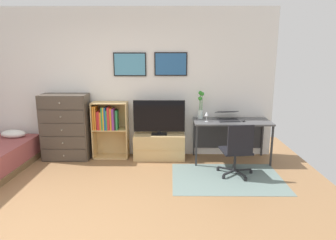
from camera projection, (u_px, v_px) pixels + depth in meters
ground_plane at (69, 223)px, 3.45m from camera, size 7.20×7.20×0.00m
wall_back_with_posters at (108, 83)px, 5.52m from camera, size 6.12×0.09×2.70m
area_rug at (227, 178)px, 4.66m from camera, size 1.70×1.20×0.01m
dresser at (66, 127)px, 5.42m from camera, size 0.83×0.46×1.19m
bookshelf at (108, 124)px, 5.46m from camera, size 0.64×0.30×1.04m
tv_stand at (159, 146)px, 5.50m from camera, size 0.92×0.41×0.46m
television at (159, 117)px, 5.36m from camera, size 0.92×0.16×0.63m
desk at (231, 127)px, 5.38m from camera, size 1.34×0.60×0.74m
office_chair at (238, 149)px, 4.64m from camera, size 0.57×0.58×0.86m
laptop at (228, 116)px, 5.32m from camera, size 0.41×0.43×0.16m
computer_mouse at (243, 120)px, 5.22m from camera, size 0.06×0.10×0.03m
bamboo_vase at (201, 106)px, 5.40m from camera, size 0.11×0.10×0.50m
wine_glass at (207, 114)px, 5.17m from camera, size 0.07×0.07×0.18m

